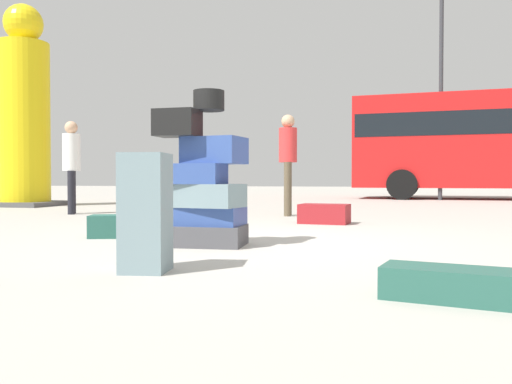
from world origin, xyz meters
TOP-DOWN VIEW (x-y plane):
  - ground_plane at (0.00, 0.00)m, footprint 80.00×80.00m
  - suitcase_tower at (-0.38, -0.28)m, footprint 0.78×0.56m
  - suitcase_teal_right_side at (1.53, -2.09)m, footprint 0.77×0.45m
  - suitcase_maroon_behind_tower at (0.45, 2.39)m, footprint 0.71×0.50m
  - suitcase_teal_left_side at (-1.43, 0.20)m, footprint 0.74×0.49m
  - suitcase_slate_foreground_far at (-0.34, -1.65)m, footprint 0.32×0.35m
  - person_bearded_onlooker at (-4.05, 3.42)m, footprint 0.30×0.32m
  - person_tourist_with_camera at (-0.29, 3.80)m, footprint 0.30×0.34m
  - yellow_dummy_statue at (-6.69, 5.74)m, footprint 1.56×1.56m
  - parked_bus at (4.77, 12.39)m, footprint 8.70×3.35m
  - lamp_post at (2.98, 11.42)m, footprint 0.36×0.36m

SIDE VIEW (x-z plane):
  - ground_plane at x=0.00m, z-range 0.00..0.00m
  - suitcase_teal_right_side at x=1.53m, z-range 0.00..0.16m
  - suitcase_teal_left_side at x=-1.43m, z-range 0.00..0.23m
  - suitcase_maroon_behind_tower at x=0.45m, z-range 0.00..0.27m
  - suitcase_slate_foreground_far at x=-0.34m, z-range 0.00..0.77m
  - suitcase_tower at x=-0.38m, z-range -0.16..1.25m
  - person_bearded_onlooker at x=-4.05m, z-range 0.15..1.77m
  - person_tourist_with_camera at x=-0.29m, z-range 0.17..1.84m
  - parked_bus at x=4.77m, z-range 0.26..3.41m
  - yellow_dummy_statue at x=-6.69m, z-range -0.24..4.33m
  - lamp_post at x=2.98m, z-range 0.96..7.51m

